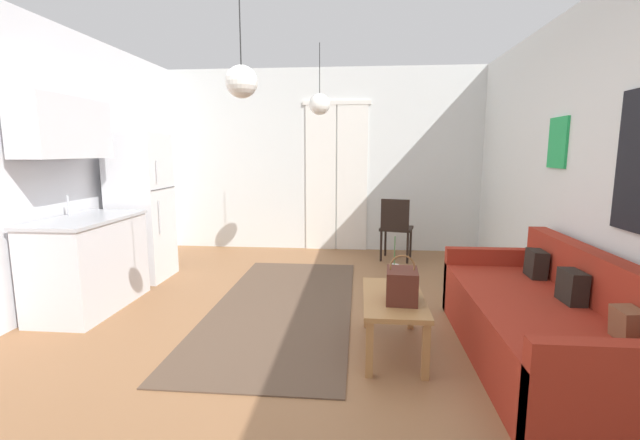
% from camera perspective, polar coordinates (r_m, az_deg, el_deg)
% --- Properties ---
extents(ground_plane, '(5.31, 7.52, 0.10)m').
position_cam_1_polar(ground_plane, '(3.54, -4.76, -17.01)').
color(ground_plane, '#8E603D').
extents(wall_back, '(4.91, 0.13, 2.72)m').
position_cam_1_polar(wall_back, '(6.66, 0.43, 7.75)').
color(wall_back, silver).
rests_on(wall_back, ground_plane).
extents(wall_right, '(0.12, 7.12, 2.72)m').
position_cam_1_polar(wall_right, '(3.63, 35.79, 5.13)').
color(wall_right, silver).
rests_on(wall_right, ground_plane).
extents(area_rug, '(1.33, 3.16, 0.01)m').
position_cam_1_polar(area_rug, '(4.34, -4.85, -11.15)').
color(area_rug, brown).
rests_on(area_rug, ground_plane).
extents(couch, '(0.90, 2.12, 0.81)m').
position_cam_1_polar(couch, '(3.55, 27.76, -12.23)').
color(couch, maroon).
rests_on(couch, ground_plane).
extents(coffee_table, '(0.45, 0.93, 0.43)m').
position_cam_1_polar(coffee_table, '(3.37, 9.62, -10.82)').
color(coffee_table, '#A87542').
rests_on(coffee_table, ground_plane).
extents(bamboo_vase, '(0.08, 0.08, 0.44)m').
position_cam_1_polar(bamboo_vase, '(3.38, 9.69, -7.60)').
color(bamboo_vase, beige).
rests_on(bamboo_vase, coffee_table).
extents(handbag, '(0.24, 0.30, 0.35)m').
position_cam_1_polar(handbag, '(3.21, 10.71, -8.42)').
color(handbag, '#512319').
rests_on(handbag, coffee_table).
extents(refrigerator, '(0.59, 0.62, 1.71)m').
position_cam_1_polar(refrigerator, '(5.48, -22.44, 1.56)').
color(refrigerator, white).
rests_on(refrigerator, ground_plane).
extents(kitchen_counter, '(0.62, 1.17, 1.99)m').
position_cam_1_polar(kitchen_counter, '(4.66, -28.66, -1.47)').
color(kitchen_counter, silver).
rests_on(kitchen_counter, ground_plane).
extents(accent_chair, '(0.50, 0.49, 0.87)m').
position_cam_1_polar(accent_chair, '(6.04, 9.95, -0.74)').
color(accent_chair, black).
rests_on(accent_chair, ground_plane).
extents(pendant_lamp_near, '(0.20, 0.20, 0.89)m').
position_cam_1_polar(pendant_lamp_near, '(2.88, -10.28, 17.49)').
color(pendant_lamp_near, black).
extents(pendant_lamp_far, '(0.25, 0.25, 0.80)m').
position_cam_1_polar(pendant_lamp_far, '(5.20, -0.05, 14.99)').
color(pendant_lamp_far, black).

